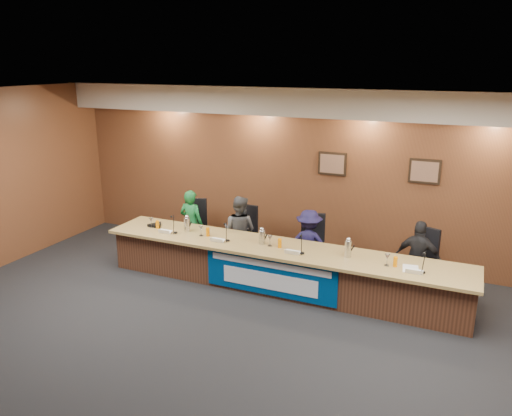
{
  "coord_description": "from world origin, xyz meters",
  "views": [
    {
      "loc": [
        2.73,
        -4.71,
        3.65
      ],
      "look_at": [
        -0.43,
        2.42,
        1.33
      ],
      "focal_mm": 35.0,
      "sensor_mm": 36.0,
      "label": 1
    }
  ],
  "objects_px": {
    "panelist_a": "(192,224)",
    "dais_body": "(279,268)",
    "office_chair_b": "(242,238)",
    "office_chair_a": "(195,231)",
    "office_chair_d": "(418,265)",
    "carafe_right": "(348,249)",
    "panelist_c": "(309,244)",
    "carafe_left": "(187,225)",
    "carafe_mid": "(262,237)",
    "banner": "(270,276)",
    "speakerphone": "(156,225)",
    "office_chair_c": "(310,249)",
    "panelist_b": "(239,231)",
    "panelist_d": "(418,259)"
  },
  "relations": [
    {
      "from": "panelist_c",
      "to": "carafe_right",
      "type": "relative_size",
      "value": 4.6
    },
    {
      "from": "dais_body",
      "to": "speakerphone",
      "type": "bearing_deg",
      "value": 179.89
    },
    {
      "from": "office_chair_d",
      "to": "carafe_right",
      "type": "relative_size",
      "value": 1.82
    },
    {
      "from": "banner",
      "to": "carafe_right",
      "type": "relative_size",
      "value": 8.34
    },
    {
      "from": "panelist_a",
      "to": "carafe_mid",
      "type": "distance_m",
      "value": 1.89
    },
    {
      "from": "speakerphone",
      "to": "panelist_b",
      "type": "bearing_deg",
      "value": 24.75
    },
    {
      "from": "dais_body",
      "to": "panelist_d",
      "type": "relative_size",
      "value": 4.78
    },
    {
      "from": "panelist_a",
      "to": "carafe_left",
      "type": "bearing_deg",
      "value": 116.27
    },
    {
      "from": "carafe_right",
      "to": "banner",
      "type": "bearing_deg",
      "value": -161.09
    },
    {
      "from": "banner",
      "to": "office_chair_d",
      "type": "height_order",
      "value": "banner"
    },
    {
      "from": "panelist_b",
      "to": "carafe_mid",
      "type": "xyz_separation_m",
      "value": [
        0.74,
        -0.67,
        0.21
      ]
    },
    {
      "from": "office_chair_b",
      "to": "carafe_mid",
      "type": "distance_m",
      "value": 1.14
    },
    {
      "from": "carafe_mid",
      "to": "office_chair_a",
      "type": "bearing_deg",
      "value": 156.16
    },
    {
      "from": "dais_body",
      "to": "panelist_b",
      "type": "bearing_deg",
      "value": 148.27
    },
    {
      "from": "carafe_right",
      "to": "speakerphone",
      "type": "relative_size",
      "value": 0.82
    },
    {
      "from": "banner",
      "to": "office_chair_b",
      "type": "xyz_separation_m",
      "value": [
        -1.03,
        1.15,
        0.1
      ]
    },
    {
      "from": "office_chair_c",
      "to": "carafe_right",
      "type": "distance_m",
      "value": 1.2
    },
    {
      "from": "office_chair_d",
      "to": "panelist_a",
      "type": "bearing_deg",
      "value": -156.9
    },
    {
      "from": "panelist_a",
      "to": "carafe_left",
      "type": "relative_size",
      "value": 5.37
    },
    {
      "from": "office_chair_b",
      "to": "banner",
      "type": "bearing_deg",
      "value": -44.25
    },
    {
      "from": "panelist_a",
      "to": "office_chair_b",
      "type": "height_order",
      "value": "panelist_a"
    },
    {
      "from": "panelist_b",
      "to": "office_chair_d",
      "type": "bearing_deg",
      "value": -176.32
    },
    {
      "from": "office_chair_a",
      "to": "office_chair_b",
      "type": "height_order",
      "value": "same"
    },
    {
      "from": "panelist_c",
      "to": "panelist_d",
      "type": "xyz_separation_m",
      "value": [
        1.82,
        0.0,
        0.02
      ]
    },
    {
      "from": "carafe_mid",
      "to": "carafe_right",
      "type": "height_order",
      "value": "carafe_right"
    },
    {
      "from": "banner",
      "to": "office_chair_d",
      "type": "distance_m",
      "value": 2.41
    },
    {
      "from": "office_chair_a",
      "to": "speakerphone",
      "type": "distance_m",
      "value": 0.87
    },
    {
      "from": "panelist_c",
      "to": "office_chair_d",
      "type": "distance_m",
      "value": 1.82
    },
    {
      "from": "office_chair_a",
      "to": "banner",
      "type": "bearing_deg",
      "value": -48.43
    },
    {
      "from": "office_chair_d",
      "to": "carafe_right",
      "type": "bearing_deg",
      "value": -120.28
    },
    {
      "from": "carafe_left",
      "to": "carafe_right",
      "type": "bearing_deg",
      "value": -0.69
    },
    {
      "from": "office_chair_c",
      "to": "office_chair_d",
      "type": "xyz_separation_m",
      "value": [
        1.82,
        0.0,
        0.0
      ]
    },
    {
      "from": "panelist_a",
      "to": "dais_body",
      "type": "bearing_deg",
      "value": 163.72
    },
    {
      "from": "banner",
      "to": "office_chair_a",
      "type": "relative_size",
      "value": 4.58
    },
    {
      "from": "panelist_a",
      "to": "carafe_left",
      "type": "xyz_separation_m",
      "value": [
        0.3,
        -0.63,
        0.21
      ]
    },
    {
      "from": "panelist_d",
      "to": "carafe_mid",
      "type": "xyz_separation_m",
      "value": [
        -2.41,
        -0.67,
        0.24
      ]
    },
    {
      "from": "panelist_b",
      "to": "carafe_left",
      "type": "distance_m",
      "value": 0.98
    },
    {
      "from": "carafe_left",
      "to": "carafe_mid",
      "type": "height_order",
      "value": "carafe_left"
    },
    {
      "from": "office_chair_a",
      "to": "panelist_c",
      "type": "bearing_deg",
      "value": -21.45
    },
    {
      "from": "panelist_d",
      "to": "office_chair_d",
      "type": "xyz_separation_m",
      "value": [
        0.0,
        0.1,
        -0.15
      ]
    },
    {
      "from": "office_chair_b",
      "to": "office_chair_a",
      "type": "bearing_deg",
      "value": -176.07
    },
    {
      "from": "dais_body",
      "to": "banner",
      "type": "height_order",
      "value": "banner"
    },
    {
      "from": "panelist_c",
      "to": "panelist_b",
      "type": "bearing_deg",
      "value": -9.26
    },
    {
      "from": "panelist_b",
      "to": "carafe_mid",
      "type": "bearing_deg",
      "value": 139.47
    },
    {
      "from": "office_chair_c",
      "to": "carafe_mid",
      "type": "relative_size",
      "value": 2.09
    },
    {
      "from": "carafe_left",
      "to": "speakerphone",
      "type": "distance_m",
      "value": 0.66
    },
    {
      "from": "panelist_a",
      "to": "banner",
      "type": "bearing_deg",
      "value": 153.8
    },
    {
      "from": "carafe_right",
      "to": "panelist_c",
      "type": "bearing_deg",
      "value": 141.64
    },
    {
      "from": "office_chair_a",
      "to": "office_chair_d",
      "type": "relative_size",
      "value": 1.0
    },
    {
      "from": "dais_body",
      "to": "carafe_mid",
      "type": "relative_size",
      "value": 26.18
    }
  ]
}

